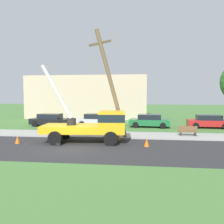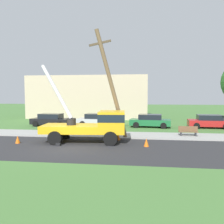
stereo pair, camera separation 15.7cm
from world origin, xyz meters
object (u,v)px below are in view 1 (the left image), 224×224
at_px(traffic_cone_behind, 18,140).
at_px(traffic_cone_curbside, 118,136).
at_px(parked_sedan_green, 150,121).
at_px(park_bench, 188,131).
at_px(utility_truck, 95,124).
at_px(parked_sedan_black, 50,120).
at_px(traffic_cone_ahead, 147,142).
at_px(leaning_utility_pole, 111,83).
at_px(parked_sedan_silver, 96,120).
at_px(parked_sedan_red, 209,121).

relative_size(traffic_cone_behind, traffic_cone_curbside, 1.00).
relative_size(parked_sedan_green, park_bench, 2.85).
distance_m(utility_truck, parked_sedan_black, 10.89).
bearing_deg(traffic_cone_ahead, leaning_utility_pole, 137.52).
bearing_deg(park_bench, traffic_cone_behind, -161.57).
bearing_deg(parked_sedan_silver, park_bench, -33.10).
height_order(traffic_cone_ahead, parked_sedan_green, parked_sedan_green).
xyz_separation_m(utility_truck, parked_sedan_black, (-6.85, 8.44, -0.70)).
distance_m(leaning_utility_pole, park_bench, 7.74).
bearing_deg(park_bench, parked_sedan_silver, 146.90).
relative_size(utility_truck, traffic_cone_curbside, 12.38).
relative_size(parked_sedan_green, parked_sedan_red, 1.02).
bearing_deg(traffic_cone_behind, park_bench, 18.43).
height_order(traffic_cone_behind, parked_sedan_green, parked_sedan_green).
bearing_deg(parked_sedan_black, traffic_cone_curbside, -40.80).
bearing_deg(utility_truck, traffic_cone_ahead, -15.49).
bearing_deg(traffic_cone_curbside, traffic_cone_behind, -162.73).
height_order(leaning_utility_pole, traffic_cone_curbside, leaning_utility_pole).
xyz_separation_m(traffic_cone_ahead, parked_sedan_green, (0.57, 9.91, 0.43)).
bearing_deg(utility_truck, traffic_cone_curbside, 33.07).
xyz_separation_m(leaning_utility_pole, traffic_cone_ahead, (2.81, -2.57, -4.20)).
bearing_deg(parked_sedan_silver, parked_sedan_red, -0.37).
xyz_separation_m(traffic_cone_ahead, traffic_cone_curbside, (-2.19, 2.15, 0.00)).
bearing_deg(parked_sedan_black, parked_sedan_silver, 6.88).
distance_m(leaning_utility_pole, parked_sedan_red, 12.81).
height_order(traffic_cone_curbside, parked_sedan_silver, parked_sedan_silver).
bearing_deg(traffic_cone_curbside, traffic_cone_ahead, -44.60).
height_order(traffic_cone_ahead, traffic_cone_behind, same).
bearing_deg(traffic_cone_curbside, leaning_utility_pole, 146.22).
bearing_deg(park_bench, parked_sedan_black, 159.78).
bearing_deg(traffic_cone_ahead, parked_sedan_green, 86.71).
height_order(traffic_cone_behind, parked_sedan_black, parked_sedan_black).
bearing_deg(parked_sedan_green, parked_sedan_black, -177.96).
height_order(leaning_utility_pole, parked_sedan_red, leaning_utility_pole).
xyz_separation_m(traffic_cone_behind, traffic_cone_curbside, (7.24, 2.25, 0.00)).
relative_size(traffic_cone_ahead, park_bench, 0.35).
bearing_deg(traffic_cone_curbside, parked_sedan_black, 139.20).
bearing_deg(parked_sedan_green, utility_truck, -116.58).
height_order(leaning_utility_pole, traffic_cone_ahead, leaning_utility_pole).
relative_size(parked_sedan_black, park_bench, 2.82).
height_order(traffic_cone_behind, parked_sedan_red, parked_sedan_red).
height_order(parked_sedan_silver, park_bench, parked_sedan_silver).
height_order(utility_truck, traffic_cone_behind, utility_truck).
bearing_deg(traffic_cone_ahead, park_bench, 49.75).
relative_size(leaning_utility_pole, park_bench, 5.46).
xyz_separation_m(leaning_utility_pole, parked_sedan_silver, (-2.65, 7.57, -3.77)).
bearing_deg(traffic_cone_behind, parked_sedan_black, 97.57).
xyz_separation_m(utility_truck, traffic_cone_ahead, (3.85, -1.07, -1.13)).
distance_m(utility_truck, parked_sedan_green, 9.91).
bearing_deg(traffic_cone_ahead, parked_sedan_silver, 118.29).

